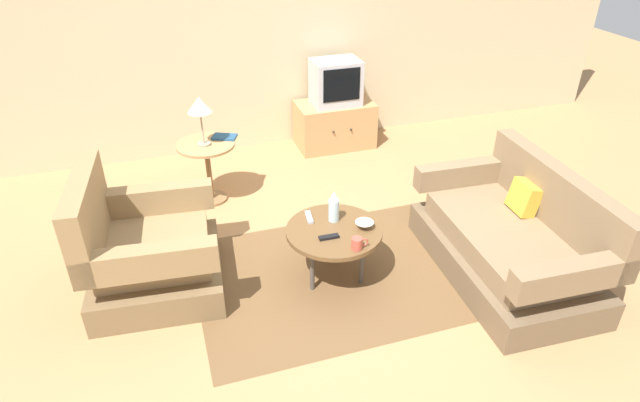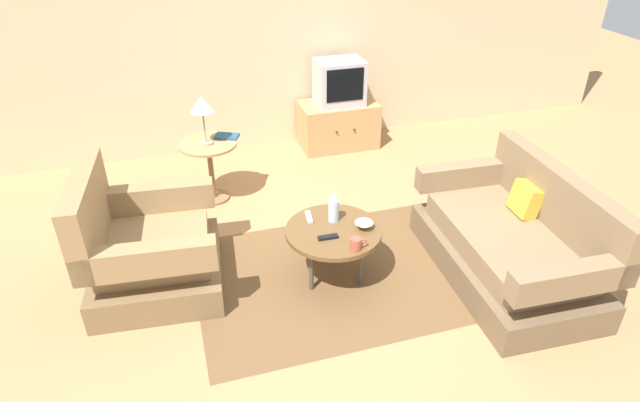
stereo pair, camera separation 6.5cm
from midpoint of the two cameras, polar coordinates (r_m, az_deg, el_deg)
ground_plane at (r=4.26m, az=1.17°, el=-7.66°), size 16.00×16.00×0.00m
back_wall at (r=5.99m, az=-6.68°, el=18.14°), size 9.00×0.12×2.70m
area_rug at (r=4.23m, az=1.82°, el=-8.01°), size 2.10×1.59×0.00m
armchair at (r=4.15m, az=-17.70°, el=-5.15°), size 1.01×1.04×0.96m
couch at (r=4.36m, az=20.23°, el=-4.27°), size 0.95×1.62×0.86m
coffee_table at (r=3.99m, az=1.92°, el=-3.45°), size 0.72×0.72×0.44m
side_table at (r=5.10m, az=-11.34°, el=4.45°), size 0.53×0.53×0.60m
tv_stand at (r=6.20m, az=2.25°, el=8.17°), size 0.86×0.52×0.52m
television at (r=6.01m, az=2.40°, el=12.55°), size 0.52×0.39×0.49m
table_lamp at (r=4.87m, az=-12.13°, el=9.91°), size 0.22×0.22×0.46m
vase at (r=4.00m, az=1.93°, el=-0.62°), size 0.08×0.08×0.25m
mug at (r=3.75m, az=4.39°, el=-4.59°), size 0.12×0.08×0.09m
bowl at (r=3.97m, az=5.17°, el=-2.63°), size 0.14×0.14×0.06m
tv_remote_dark at (r=3.86m, az=1.34°, el=-3.88°), size 0.15×0.05×0.02m
tv_remote_silver at (r=4.08m, az=-0.74°, el=-1.73°), size 0.06×0.17×0.02m
book at (r=5.11m, az=-9.56°, el=6.84°), size 0.26×0.22×0.02m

